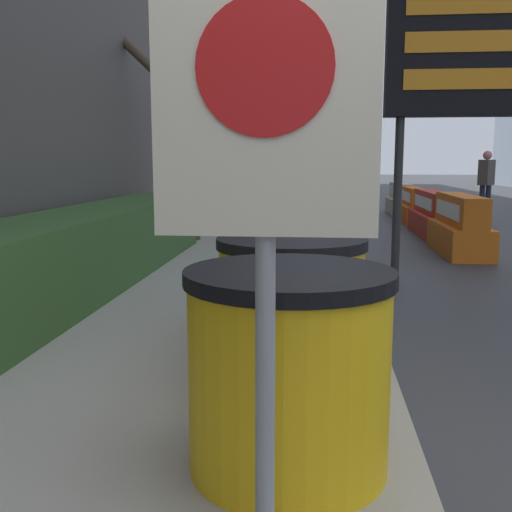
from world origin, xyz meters
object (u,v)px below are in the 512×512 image
(barrel_drum_foreground, at_px, (289,370))
(jersey_barrier_cream, at_px, (400,201))
(jersey_barrier_orange_near, at_px, (460,228))
(traffic_light_near_curb, at_px, (357,118))
(jersey_barrier_red_striped, at_px, (432,216))
(message_board, at_px, (472,45))
(warning_sign, at_px, (265,120))
(pedestrian_worker, at_px, (486,178))
(jersey_barrier_orange_far, at_px, (413,207))
(barrel_drum_middle, at_px, (291,310))
(traffic_cone_mid, at_px, (436,199))
(barrel_drum_back, at_px, (291,277))

(barrel_drum_foreground, distance_m, jersey_barrier_cream, 13.80)
(jersey_barrier_orange_near, height_order, jersey_barrier_cream, jersey_barrier_orange_near)
(jersey_barrier_orange_near, xyz_separation_m, traffic_light_near_curb, (-0.86, 11.58, 2.44))
(barrel_drum_foreground, bearing_deg, jersey_barrier_red_striped, 76.16)
(message_board, bearing_deg, warning_sign, -108.61)
(jersey_barrier_red_striped, relative_size, pedestrian_worker, 1.33)
(jersey_barrier_orange_far, bearing_deg, jersey_barrier_red_striped, -90.00)
(jersey_barrier_orange_near, height_order, jersey_barrier_red_striped, jersey_barrier_orange_near)
(barrel_drum_middle, distance_m, pedestrian_worker, 12.90)
(barrel_drum_middle, relative_size, jersey_barrier_cream, 0.42)
(jersey_barrier_orange_near, bearing_deg, traffic_cone_mid, 81.65)
(barrel_drum_foreground, height_order, barrel_drum_middle, same)
(barrel_drum_foreground, xyz_separation_m, jersey_barrier_cream, (2.26, 13.61, -0.19))
(warning_sign, relative_size, jersey_barrier_cream, 0.97)
(jersey_barrier_red_striped, bearing_deg, message_board, -96.30)
(barrel_drum_foreground, bearing_deg, pedestrian_worker, 71.96)
(warning_sign, distance_m, jersey_barrier_red_striped, 10.18)
(barrel_drum_middle, xyz_separation_m, jersey_barrier_orange_near, (2.29, 5.92, -0.16))
(message_board, bearing_deg, barrel_drum_foreground, -110.62)
(barrel_drum_foreground, relative_size, barrel_drum_back, 1.00)
(jersey_barrier_orange_near, bearing_deg, barrel_drum_foreground, -108.08)
(jersey_barrier_orange_near, distance_m, jersey_barrier_cream, 6.69)
(jersey_barrier_cream, height_order, traffic_cone_mid, jersey_barrier_cream)
(jersey_barrier_red_striped, xyz_separation_m, pedestrian_worker, (2.02, 3.98, 0.60))
(barrel_drum_back, xyz_separation_m, jersey_barrier_cream, (2.34, 11.61, -0.19))
(jersey_barrier_orange_near, bearing_deg, jersey_barrier_orange_far, 90.00)
(barrel_drum_foreground, height_order, warning_sign, warning_sign)
(traffic_cone_mid, bearing_deg, barrel_drum_back, -105.12)
(jersey_barrier_orange_near, xyz_separation_m, jersey_barrier_orange_far, (0.00, 4.56, -0.04))
(jersey_barrier_red_striped, distance_m, traffic_cone_mid, 6.03)
(barrel_drum_back, bearing_deg, jersey_barrier_red_striped, 71.94)
(jersey_barrier_orange_far, bearing_deg, barrel_drum_middle, -102.34)
(barrel_drum_back, bearing_deg, barrel_drum_foreground, -87.76)
(barrel_drum_foreground, bearing_deg, traffic_cone_mid, 77.09)
(barrel_drum_foreground, height_order, jersey_barrier_red_striped, barrel_drum_foreground)
(barrel_drum_middle, distance_m, jersey_barrier_orange_far, 10.74)
(barrel_drum_foreground, xyz_separation_m, jersey_barrier_red_striped, (2.26, 9.17, -0.18))
(jersey_barrier_cream, bearing_deg, jersey_barrier_orange_far, -90.00)
(barrel_drum_back, height_order, warning_sign, warning_sign)
(warning_sign, xyz_separation_m, jersey_barrier_orange_far, (2.30, 12.16, -1.15))
(barrel_drum_back, relative_size, jersey_barrier_red_striped, 0.39)
(jersey_barrier_cream, height_order, traffic_light_near_curb, traffic_light_near_curb)
(jersey_barrier_cream, relative_size, traffic_cone_mid, 3.08)
(jersey_barrier_red_striped, distance_m, jersey_barrier_cream, 4.44)
(barrel_drum_middle, xyz_separation_m, pedestrian_worker, (4.32, 12.15, 0.42))
(traffic_cone_mid, relative_size, pedestrian_worker, 0.41)
(warning_sign, distance_m, pedestrian_worker, 14.50)
(barrel_drum_back, relative_size, jersey_barrier_cream, 0.42)
(jersey_barrier_orange_near, bearing_deg, pedestrian_worker, 72.01)
(barrel_drum_foreground, xyz_separation_m, traffic_light_near_curb, (1.40, 18.50, 2.28))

